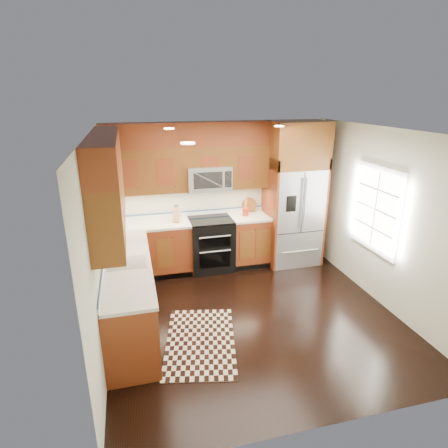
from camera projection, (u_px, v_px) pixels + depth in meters
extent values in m
plane|color=black|center=(253.00, 315.00, 5.43)|extent=(4.00, 4.00, 0.00)
cube|color=silver|center=(220.00, 194.00, 6.83)|extent=(4.00, 0.02, 2.60)
cube|color=silver|center=(99.00, 246.00, 4.53)|extent=(0.02, 4.00, 2.60)
cube|color=silver|center=(385.00, 219.00, 5.47)|extent=(0.02, 4.00, 2.60)
cube|color=white|center=(376.00, 209.00, 5.61)|extent=(0.04, 1.10, 1.30)
cube|color=white|center=(376.00, 209.00, 5.61)|extent=(0.02, 0.95, 1.15)
cube|color=maroon|center=(151.00, 250.00, 6.53)|extent=(1.37, 0.60, 0.90)
cube|color=maroon|center=(249.00, 241.00, 6.95)|extent=(0.72, 0.60, 0.90)
cube|color=maroon|center=(130.00, 296.00, 5.07)|extent=(0.60, 2.40, 0.90)
cube|color=silver|center=(192.00, 222.00, 6.55)|extent=(2.85, 0.62, 0.04)
cube|color=silver|center=(127.00, 264.00, 4.91)|extent=(0.62, 2.40, 0.04)
cube|color=brown|center=(189.00, 169.00, 6.37)|extent=(2.85, 0.33, 0.75)
cube|color=brown|center=(109.00, 199.00, 4.58)|extent=(0.33, 2.40, 0.75)
cube|color=maroon|center=(188.00, 134.00, 6.18)|extent=(2.85, 0.33, 0.40)
cube|color=maroon|center=(104.00, 151.00, 4.39)|extent=(0.33, 2.40, 0.40)
cube|color=black|center=(211.00, 245.00, 6.75)|extent=(0.76, 0.64, 0.92)
cube|color=black|center=(211.00, 220.00, 6.59)|extent=(0.76, 0.60, 0.02)
cube|color=black|center=(215.00, 243.00, 6.41)|extent=(0.55, 0.01, 0.18)
cube|color=black|center=(215.00, 260.00, 6.51)|extent=(0.55, 0.01, 0.28)
cylinder|color=#B2B2B7|center=(215.00, 237.00, 6.34)|extent=(0.55, 0.02, 0.02)
cylinder|color=#B2B2B7|center=(215.00, 251.00, 6.43)|extent=(0.55, 0.02, 0.02)
cube|color=#B2B2B7|center=(209.00, 178.00, 6.47)|extent=(0.76, 0.40, 0.42)
cube|color=black|center=(208.00, 180.00, 6.28)|extent=(0.50, 0.01, 0.28)
cube|color=#B2B2B7|center=(293.00, 216.00, 6.93)|extent=(0.90, 0.74, 1.80)
cube|color=black|center=(303.00, 203.00, 6.47)|extent=(0.01, 0.01, 1.08)
cube|color=black|center=(291.00, 204.00, 6.41)|extent=(0.18, 0.01, 0.28)
cube|color=maroon|center=(269.00, 212.00, 6.78)|extent=(0.04, 0.74, 2.00)
cube|color=maroon|center=(316.00, 209.00, 7.00)|extent=(0.04, 0.74, 2.00)
cube|color=brown|center=(297.00, 145.00, 6.50)|extent=(0.98, 0.74, 0.80)
cube|color=#B2B2B7|center=(127.00, 262.00, 4.90)|extent=(0.50, 0.42, 0.02)
cylinder|color=#B2B2B7|center=(110.00, 248.00, 5.01)|extent=(0.02, 0.02, 0.28)
torus|color=#B2B2B7|center=(109.00, 241.00, 4.89)|extent=(0.18, 0.02, 0.18)
cube|color=black|center=(200.00, 341.00, 4.85)|extent=(1.16, 1.61, 0.01)
cube|color=tan|center=(177.00, 215.00, 6.46)|extent=(0.15, 0.18, 0.24)
cylinder|color=#AD2F15|center=(246.00, 212.00, 6.77)|extent=(0.14, 0.14, 0.15)
cylinder|color=brown|center=(249.00, 211.00, 7.02)|extent=(0.36, 0.36, 0.02)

